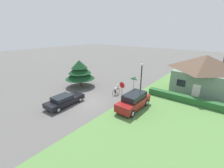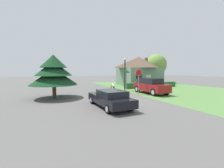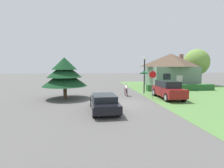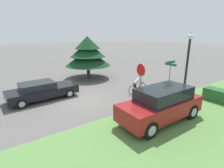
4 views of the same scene
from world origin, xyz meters
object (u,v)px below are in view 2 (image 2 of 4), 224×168
at_px(stop_sign, 139,76).
at_px(conifer_tall_near, 54,72).
at_px(parked_suv_right, 151,86).
at_px(street_lamp, 125,69).
at_px(deciduous_tree_right, 156,65).
at_px(sedan_left_lane, 110,98).
at_px(cyclist, 113,87).
at_px(street_name_sign, 126,77).
at_px(cottage_house, 139,70).

relative_size(stop_sign, conifer_tall_near, 0.63).
relative_size(parked_suv_right, conifer_tall_near, 1.05).
height_order(street_lamp, deciduous_tree_right, deciduous_tree_right).
bearing_deg(stop_sign, sedan_left_lane, 44.02).
distance_m(street_lamp, deciduous_tree_right, 14.37).
xyz_separation_m(cyclist, parked_suv_right, (3.98, -2.03, 0.23)).
height_order(street_name_sign, deciduous_tree_right, deciduous_tree_right).
xyz_separation_m(street_lamp, deciduous_tree_right, (11.88, 8.00, 1.12)).
distance_m(sedan_left_lane, street_lamp, 10.35).
distance_m(stop_sign, street_lamp, 4.13).
relative_size(cyclist, street_lamp, 0.39).
bearing_deg(street_lamp, stop_sign, -95.13).
bearing_deg(cyclist, cottage_house, -47.18).
relative_size(cyclist, deciduous_tree_right, 0.28).
height_order(cottage_house, stop_sign, cottage_house).
height_order(cottage_house, sedan_left_lane, cottage_house).
bearing_deg(cyclist, parked_suv_right, -117.01).
xyz_separation_m(stop_sign, deciduous_tree_right, (12.24, 12.02, 1.99)).
bearing_deg(cottage_house, parked_suv_right, -114.42).
height_order(sedan_left_lane, street_name_sign, street_name_sign).
xyz_separation_m(parked_suv_right, street_lamp, (-1.29, 4.05, 1.99)).
relative_size(cottage_house, cyclist, 4.31).
bearing_deg(deciduous_tree_right, parked_suv_right, -131.31).
xyz_separation_m(street_lamp, conifer_tall_near, (-9.28, -2.78, -0.36)).
distance_m(cottage_house, street_lamp, 9.01).
xyz_separation_m(cyclist, deciduous_tree_right, (14.57, 10.02, 3.34)).
height_order(cottage_house, conifer_tall_near, cottage_house).
bearing_deg(parked_suv_right, stop_sign, 89.42).
relative_size(street_lamp, conifer_tall_near, 1.00).
height_order(sedan_left_lane, deciduous_tree_right, deciduous_tree_right).
bearing_deg(deciduous_tree_right, cottage_house, -163.41).
relative_size(cyclist, parked_suv_right, 0.37).
bearing_deg(cottage_house, street_lamp, -133.44).
relative_size(cottage_house, street_name_sign, 2.77).
relative_size(sedan_left_lane, street_name_sign, 1.73).
bearing_deg(street_lamp, sedan_left_lane, -123.83).
bearing_deg(street_name_sign, conifer_tall_near, -170.02).
relative_size(sedan_left_lane, stop_sign, 1.66).
xyz_separation_m(cottage_house, street_name_sign, (-6.81, -7.58, -0.90)).
relative_size(cottage_house, deciduous_tree_right, 1.21).
bearing_deg(sedan_left_lane, cyclist, -27.59).
distance_m(cyclist, parked_suv_right, 4.47).
bearing_deg(street_lamp, street_name_sign, -109.44).
bearing_deg(conifer_tall_near, stop_sign, -7.93).
xyz_separation_m(cyclist, conifer_tall_near, (-6.60, -0.76, 1.86)).
bearing_deg(sedan_left_lane, stop_sign, -53.14).
bearing_deg(stop_sign, cottage_house, -118.69).
bearing_deg(stop_sign, conifer_tall_near, -3.64).
bearing_deg(street_lamp, cottage_house, 44.95).
relative_size(stop_sign, street_name_sign, 1.04).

